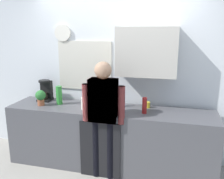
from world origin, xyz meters
The scene contains 15 objects.
ground_plane centered at (0.00, 0.00, 0.00)m, with size 8.00×8.00×0.00m, color #9E998E.
kitchen_counter centered at (0.00, 0.30, 0.44)m, with size 2.97×0.64×0.88m, color #4C4C51.
dishwasher_panel centered at (-0.04, -0.03, 0.40)m, with size 0.56×0.02×0.80m, color black.
back_wall_assembly centered at (0.05, 0.70, 1.35)m, with size 4.57×0.42×2.60m.
coffee_maker centered at (-1.09, 0.48, 1.03)m, with size 0.20×0.20×0.33m.
bottle_red_vinegar centered at (0.51, 0.24, 0.99)m, with size 0.06×0.06×0.22m, color maroon.
bottle_clear_soda centered at (-0.79, 0.33, 1.02)m, with size 0.09×0.09×0.28m, color #2D8C33.
bottle_amber_beer centered at (0.15, 0.24, 1.00)m, with size 0.06×0.06×0.23m, color brown.
cup_terracotta_mug centered at (-0.38, 0.39, 0.93)m, with size 0.08×0.08×0.09m, color #B26647.
cup_yellow_cup centered at (0.52, 0.49, 0.93)m, with size 0.07×0.07×0.09m, color yellow.
potted_plant centered at (-1.03, 0.21, 1.02)m, with size 0.15×0.15×0.23m.
dish_soap centered at (0.16, 0.46, 0.96)m, with size 0.06×0.06×0.18m.
storage_canister centered at (-0.32, 0.22, 0.97)m, with size 0.14×0.14×0.17m, color silver.
person_at_sink centered at (0.00, 0.00, 0.95)m, with size 0.57×0.22×1.60m.
person_guest centered at (0.00, 0.00, 0.95)m, with size 0.57×0.22×1.60m.
Camera 1 is at (0.86, -2.90, 1.99)m, focal length 39.27 mm.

